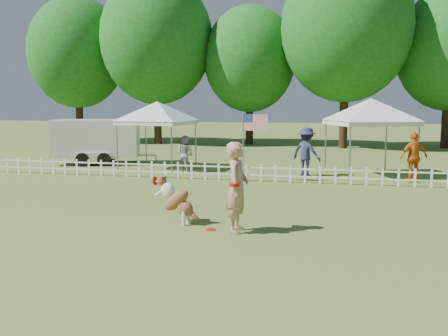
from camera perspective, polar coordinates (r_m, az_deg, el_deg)
name	(u,v)px	position (r m, az deg, el deg)	size (l,w,h in m)	color
ground	(197,231)	(10.58, -3.15, -7.26)	(120.00, 120.00, 0.00)	#3E5B1C
picket_fence	(254,173)	(17.23, 3.43, -0.55)	(22.00, 0.08, 0.60)	white
handler	(237,187)	(10.35, 1.52, -2.23)	(0.69, 0.45, 1.89)	tan
dog	(177,200)	(11.19, -5.38, -3.69)	(1.03, 0.34, 1.06)	brown
frisbee_on_turf	(211,229)	(10.71, -1.55, -7.02)	(0.22, 0.22, 0.02)	red
canopy_tent_left	(158,136)	(20.85, -7.58, 3.68)	(2.61, 2.61, 2.70)	white
canopy_tent_right	(370,138)	(19.18, 16.31, 3.28)	(2.71, 2.71, 2.80)	white
cargo_trailer	(97,141)	(22.88, -14.35, 2.97)	(4.57, 2.01, 2.01)	white
flag_pole	(243,147)	(17.10, 2.20, 2.38)	(0.91, 0.09, 2.37)	gray
spectator_a	(185,154)	(19.47, -4.46, 1.61)	(0.70, 0.55, 1.45)	#A2A3A7
spectator_b	(306,152)	(18.65, 9.39, 1.84)	(1.17, 0.67, 1.81)	navy
spectator_c	(414,157)	(18.17, 20.88, 1.18)	(1.01, 0.42, 1.73)	#D06518
tree_far_left	(78,62)	(36.62, -16.39, 11.52)	(6.60, 6.60, 11.00)	#1A5719
tree_left	(157,52)	(33.67, -7.71, 12.99)	(7.40, 7.40, 12.00)	#1A5719
tree_center_left	(250,69)	(32.93, 2.96, 11.25)	(6.00, 6.00, 9.80)	#1A5719
tree_center_right	(346,41)	(31.03, 13.76, 13.89)	(7.60, 7.60, 12.60)	#1A5719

